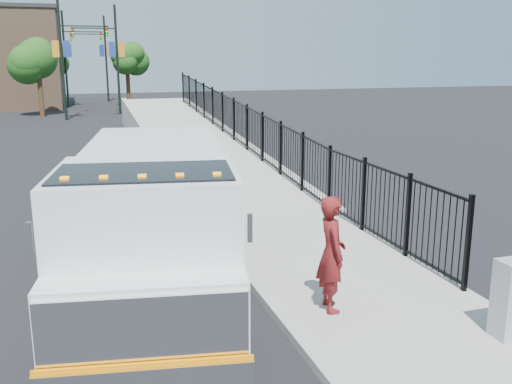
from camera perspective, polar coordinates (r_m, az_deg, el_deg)
name	(u,v)px	position (r m, az deg, el deg)	size (l,w,h in m)	color
ground	(250,280)	(11.59, -0.58, -8.76)	(120.00, 120.00, 0.00)	black
sidewalk	(386,305)	(10.61, 12.90, -10.95)	(3.55, 12.00, 0.12)	#9E998E
curb	(285,319)	(9.83, 2.94, -12.54)	(0.30, 12.00, 0.16)	#ADAAA3
ramp	(194,151)	(27.13, -6.25, 4.14)	(3.95, 24.00, 1.70)	#9E998E
iron_fence	(247,142)	(23.50, -0.91, 4.98)	(0.10, 28.00, 1.80)	black
truck	(153,211)	(10.65, -10.27, -1.85)	(4.00, 8.68, 2.86)	black
worker	(332,254)	(9.78, 7.56, -6.13)	(0.73, 0.48, 2.01)	maroon
light_pole_0	(66,55)	(41.71, -18.44, 12.83)	(3.77, 0.22, 8.00)	black
light_pole_1	(113,55)	(44.94, -14.12, 13.11)	(3.77, 0.22, 8.00)	black
light_pole_2	(69,55)	(51.90, -18.22, 12.85)	(3.78, 0.22, 8.00)	black
light_pole_3	(103,55)	(57.48, -15.09, 13.06)	(3.78, 0.22, 8.00)	black
tree_0	(38,61)	(44.72, -20.98, 12.12)	(2.99, 2.99, 5.50)	#382314
tree_1	(127,61)	(51.96, -12.79, 12.68)	(2.23, 2.23, 5.12)	#382314
tree_2	(51,60)	(56.42, -19.80, 12.32)	(2.78, 2.78, 5.39)	#382314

